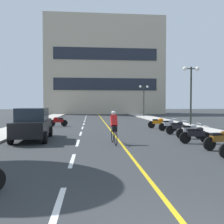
# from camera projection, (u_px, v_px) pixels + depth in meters

# --- Properties ---
(ground_plane) EXTENTS (140.00, 140.00, 0.00)m
(ground_plane) POSITION_uv_depth(u_px,v_px,m) (104.00, 125.00, 23.98)
(ground_plane) COLOR #2D3033
(curb_left) EXTENTS (2.40, 72.00, 0.12)m
(curb_left) POSITION_uv_depth(u_px,v_px,m) (36.00, 122.00, 26.32)
(curb_left) COLOR #B7B2A8
(curb_left) RESTS_ON ground
(curb_right) EXTENTS (2.40, 72.00, 0.12)m
(curb_right) POSITION_uv_depth(u_px,v_px,m) (166.00, 121.00, 27.61)
(curb_right) COLOR #B7B2A8
(curb_right) RESTS_ON ground
(lane_dash_0) EXTENTS (0.14, 2.20, 0.01)m
(lane_dash_0) POSITION_uv_depth(u_px,v_px,m) (58.00, 206.00, 4.89)
(lane_dash_0) COLOR silver
(lane_dash_0) RESTS_ON ground
(lane_dash_1) EXTENTS (0.14, 2.20, 0.01)m
(lane_dash_1) POSITION_uv_depth(u_px,v_px,m) (72.00, 160.00, 8.87)
(lane_dash_1) COLOR silver
(lane_dash_1) RESTS_ON ground
(lane_dash_2) EXTENTS (0.14, 2.20, 0.01)m
(lane_dash_2) POSITION_uv_depth(u_px,v_px,m) (78.00, 143.00, 12.85)
(lane_dash_2) COLOR silver
(lane_dash_2) RESTS_ON ground
(lane_dash_3) EXTENTS (0.14, 2.20, 0.01)m
(lane_dash_3) POSITION_uv_depth(u_px,v_px,m) (81.00, 134.00, 16.83)
(lane_dash_3) COLOR silver
(lane_dash_3) RESTS_ON ground
(lane_dash_4) EXTENTS (0.14, 2.20, 0.01)m
(lane_dash_4) POSITION_uv_depth(u_px,v_px,m) (82.00, 128.00, 20.81)
(lane_dash_4) COLOR silver
(lane_dash_4) RESTS_ON ground
(lane_dash_5) EXTENTS (0.14, 2.20, 0.01)m
(lane_dash_5) POSITION_uv_depth(u_px,v_px,m) (84.00, 124.00, 24.79)
(lane_dash_5) COLOR silver
(lane_dash_5) RESTS_ON ground
(lane_dash_6) EXTENTS (0.14, 2.20, 0.01)m
(lane_dash_6) POSITION_uv_depth(u_px,v_px,m) (85.00, 121.00, 28.78)
(lane_dash_6) COLOR silver
(lane_dash_6) RESTS_ON ground
(lane_dash_7) EXTENTS (0.14, 2.20, 0.01)m
(lane_dash_7) POSITION_uv_depth(u_px,v_px,m) (85.00, 119.00, 32.76)
(lane_dash_7) COLOR silver
(lane_dash_7) RESTS_ON ground
(lane_dash_8) EXTENTS (0.14, 2.20, 0.01)m
(lane_dash_8) POSITION_uv_depth(u_px,v_px,m) (86.00, 117.00, 36.74)
(lane_dash_8) COLOR silver
(lane_dash_8) RESTS_ON ground
(lane_dash_9) EXTENTS (0.14, 2.20, 0.01)m
(lane_dash_9) POSITION_uv_depth(u_px,v_px,m) (86.00, 116.00, 40.72)
(lane_dash_9) COLOR silver
(lane_dash_9) RESTS_ON ground
(lane_dash_10) EXTENTS (0.14, 2.20, 0.01)m
(lane_dash_10) POSITION_uv_depth(u_px,v_px,m) (87.00, 115.00, 44.70)
(lane_dash_10) COLOR silver
(lane_dash_10) RESTS_ON ground
(lane_dash_11) EXTENTS (0.14, 2.20, 0.01)m
(lane_dash_11) POSITION_uv_depth(u_px,v_px,m) (87.00, 114.00, 48.68)
(lane_dash_11) COLOR silver
(lane_dash_11) RESTS_ON ground
(centre_line_yellow) EXTENTS (0.12, 66.00, 0.01)m
(centre_line_yellow) POSITION_uv_depth(u_px,v_px,m) (105.00, 122.00, 26.99)
(centre_line_yellow) COLOR gold
(centre_line_yellow) RESTS_ON ground
(office_building) EXTENTS (24.14, 7.07, 19.72)m
(office_building) POSITION_uv_depth(u_px,v_px,m) (105.00, 67.00, 51.15)
(office_building) COLOR #BCAD93
(office_building) RESTS_ON ground
(street_lamp_mid) EXTENTS (1.46, 0.36, 5.08)m
(street_lamp_mid) POSITION_uv_depth(u_px,v_px,m) (191.00, 83.00, 20.57)
(street_lamp_mid) COLOR black
(street_lamp_mid) RESTS_ON curb_right
(street_lamp_far) EXTENTS (1.46, 0.36, 4.79)m
(street_lamp_far) POSITION_uv_depth(u_px,v_px,m) (144.00, 94.00, 38.06)
(street_lamp_far) COLOR black
(street_lamp_far) RESTS_ON curb_right
(parked_car_near) EXTENTS (2.12, 4.29, 1.82)m
(parked_car_near) POSITION_uv_depth(u_px,v_px,m) (33.00, 124.00, 13.88)
(parked_car_near) COLOR black
(parked_car_near) RESTS_ON ground
(motorcycle_2) EXTENTS (1.69, 0.60, 0.92)m
(motorcycle_2) POSITION_uv_depth(u_px,v_px,m) (220.00, 139.00, 10.88)
(motorcycle_2) COLOR black
(motorcycle_2) RESTS_ON ground
(motorcycle_3) EXTENTS (1.70, 0.60, 0.92)m
(motorcycle_3) POSITION_uv_depth(u_px,v_px,m) (196.00, 134.00, 12.65)
(motorcycle_3) COLOR black
(motorcycle_3) RESTS_ON ground
(motorcycle_4) EXTENTS (1.70, 0.60, 0.92)m
(motorcycle_4) POSITION_uv_depth(u_px,v_px,m) (190.00, 131.00, 14.43)
(motorcycle_4) COLOR black
(motorcycle_4) RESTS_ON ground
(motorcycle_5) EXTENTS (1.69, 0.61, 0.92)m
(motorcycle_5) POSITION_uv_depth(u_px,v_px,m) (178.00, 127.00, 16.54)
(motorcycle_5) COLOR black
(motorcycle_5) RESTS_ON ground
(motorcycle_6) EXTENTS (1.67, 0.68, 0.92)m
(motorcycle_6) POSITION_uv_depth(u_px,v_px,m) (169.00, 124.00, 18.69)
(motorcycle_6) COLOR black
(motorcycle_6) RESTS_ON ground
(motorcycle_7) EXTENTS (1.66, 0.75, 0.92)m
(motorcycle_7) POSITION_uv_depth(u_px,v_px,m) (158.00, 123.00, 20.37)
(motorcycle_7) COLOR black
(motorcycle_7) RESTS_ON ground
(motorcycle_8) EXTENTS (1.69, 0.60, 0.92)m
(motorcycle_8) POSITION_uv_depth(u_px,v_px,m) (58.00, 121.00, 22.14)
(motorcycle_8) COLOR black
(motorcycle_8) RESTS_ON ground
(cyclist_rider) EXTENTS (0.42, 1.77, 1.71)m
(cyclist_rider) POSITION_uv_depth(u_px,v_px,m) (114.00, 127.00, 12.52)
(cyclist_rider) COLOR black
(cyclist_rider) RESTS_ON ground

